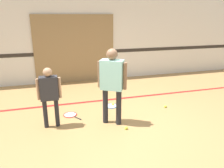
% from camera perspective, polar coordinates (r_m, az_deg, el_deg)
% --- Properties ---
extents(ground_plane, '(16.00, 16.00, 0.00)m').
position_cam_1_polar(ground_plane, '(4.93, 1.99, -9.96)').
color(ground_plane, '#A87F4C').
extents(wall_back, '(16.00, 0.07, 3.20)m').
position_cam_1_polar(wall_back, '(7.80, -5.98, 12.47)').
color(wall_back, silver).
rests_on(wall_back, ground_plane).
extents(wall_panel, '(2.73, 0.05, 2.31)m').
position_cam_1_polar(wall_panel, '(7.72, -9.64, 8.96)').
color(wall_panel, '#93754C').
rests_on(wall_panel, ground_plane).
extents(floor_stripe, '(14.40, 0.10, 0.01)m').
position_cam_1_polar(floor_stripe, '(6.12, -1.95, -4.23)').
color(floor_stripe, red).
rests_on(floor_stripe, ground_plane).
extents(person_instructor, '(0.54, 0.46, 1.64)m').
position_cam_1_polar(person_instructor, '(4.51, 0.00, 1.36)').
color(person_instructor, '#232328').
rests_on(person_instructor, ground_plane).
extents(person_student_left, '(0.49, 0.20, 1.29)m').
position_cam_1_polar(person_student_left, '(4.62, -16.08, -1.84)').
color(person_student_left, '#232328').
rests_on(person_student_left, ground_plane).
extents(racket_spare_on_floor, '(0.54, 0.43, 0.03)m').
position_cam_1_polar(racket_spare_on_floor, '(5.74, 0.01, -5.69)').
color(racket_spare_on_floor, blue).
rests_on(racket_spare_on_floor, ground_plane).
extents(racket_second_spare, '(0.44, 0.56, 0.03)m').
position_cam_1_polar(racket_second_spare, '(5.33, -10.76, -7.93)').
color(racket_second_spare, red).
rests_on(racket_second_spare, ground_plane).
extents(tennis_ball_near_instructor, '(0.07, 0.07, 0.07)m').
position_cam_1_polar(tennis_ball_near_instructor, '(4.64, 3.74, -11.36)').
color(tennis_ball_near_instructor, '#CCE038').
rests_on(tennis_ball_near_instructor, ground_plane).
extents(tennis_ball_by_spare_racket, '(0.07, 0.07, 0.07)m').
position_cam_1_polar(tennis_ball_by_spare_racket, '(5.77, 0.21, -5.32)').
color(tennis_ball_by_spare_racket, '#CCE038').
rests_on(tennis_ball_by_spare_racket, ground_plane).
extents(tennis_ball_stray_left, '(0.07, 0.07, 0.07)m').
position_cam_1_polar(tennis_ball_stray_left, '(5.80, 13.79, -5.71)').
color(tennis_ball_stray_left, '#CCE038').
rests_on(tennis_ball_stray_left, ground_plane).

